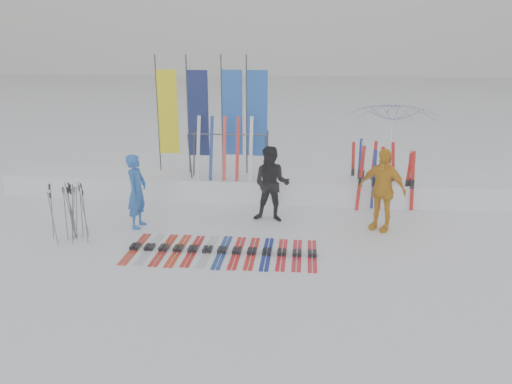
# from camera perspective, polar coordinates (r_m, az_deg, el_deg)

# --- Properties ---
(ground) EXTENTS (120.00, 120.00, 0.00)m
(ground) POSITION_cam_1_polar(r_m,az_deg,el_deg) (9.59, -2.17, -8.42)
(ground) COLOR white
(ground) RESTS_ON ground
(snow_bank) EXTENTS (14.00, 1.60, 0.60)m
(snow_bank) POSITION_cam_1_polar(r_m,az_deg,el_deg) (13.79, 0.42, 0.75)
(snow_bank) COLOR white
(snow_bank) RESTS_ON ground
(person_blue) EXTENTS (0.47, 0.66, 1.70)m
(person_blue) POSITION_cam_1_polar(r_m,az_deg,el_deg) (11.60, -13.46, 0.08)
(person_blue) COLOR blue
(person_blue) RESTS_ON ground
(person_black) EXTENTS (0.94, 0.77, 1.80)m
(person_black) POSITION_cam_1_polar(r_m,az_deg,el_deg) (11.68, 1.79, 0.89)
(person_black) COLOR black
(person_black) RESTS_ON ground
(person_yellow) EXTENTS (1.17, 0.96, 1.87)m
(person_yellow) POSITION_cam_1_polar(r_m,az_deg,el_deg) (11.46, 14.20, 0.26)
(person_yellow) COLOR orange
(person_yellow) RESTS_ON ground
(tent_canopy) EXTENTS (3.38, 3.41, 2.51)m
(tent_canopy) POSITION_cam_1_polar(r_m,az_deg,el_deg) (15.24, 15.13, 5.39)
(tent_canopy) COLOR white
(tent_canopy) RESTS_ON ground
(ski_row) EXTENTS (3.80, 1.69, 0.07)m
(ski_row) POSITION_cam_1_polar(r_m,az_deg,el_deg) (10.19, -3.97, -6.69)
(ski_row) COLOR red
(ski_row) RESTS_ON ground
(pole_cluster) EXTENTS (0.87, 0.59, 1.25)m
(pole_cluster) POSITION_cam_1_polar(r_m,az_deg,el_deg) (11.34, -20.35, -2.23)
(pole_cluster) COLOR #595B60
(pole_cluster) RESTS_ON ground
(feather_flags) EXTENTS (3.07, 0.22, 3.20)m
(feather_flags) POSITION_cam_1_polar(r_m,az_deg,el_deg) (13.78, -4.98, 8.94)
(feather_flags) COLOR #383A3F
(feather_flags) RESTS_ON ground
(ski_rack) EXTENTS (2.04, 0.80, 1.23)m
(ski_rack) POSITION_cam_1_polar(r_m,az_deg,el_deg) (13.24, -3.11, 4.89)
(ski_rack) COLOR #383A3F
(ski_rack) RESTS_ON ground
(upright_skis) EXTENTS (1.45, 1.20, 1.68)m
(upright_skis) POSITION_cam_1_polar(r_m,az_deg,el_deg) (13.25, 13.96, 1.83)
(upright_skis) COLOR red
(upright_skis) RESTS_ON ground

